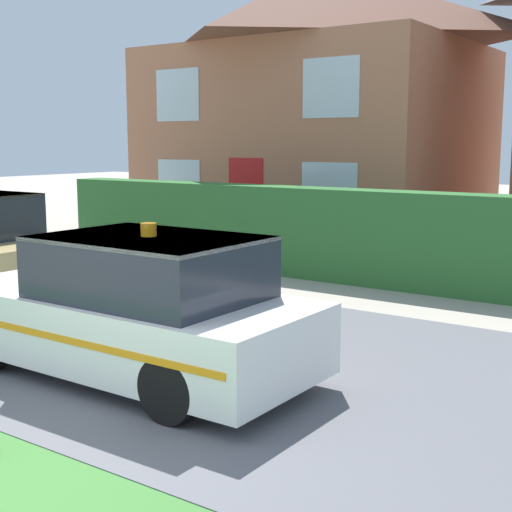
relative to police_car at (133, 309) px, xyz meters
name	(u,v)px	position (x,y,z in m)	size (l,w,h in m)	color
road_strip	(259,362)	(0.84, 1.14, -0.73)	(28.00, 5.81, 0.01)	#5B5B60
garden_hedge	(373,238)	(-0.10, 6.01, 0.09)	(14.38, 0.71, 1.65)	#2D662D
police_car	(133,309)	(0.00, 0.00, 0.00)	(4.23, 1.78, 1.65)	black
house_left	(319,99)	(-4.69, 12.07, 2.90)	(8.42, 7.04, 7.12)	#A86B4C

